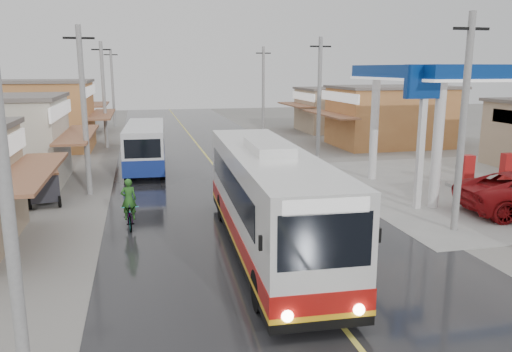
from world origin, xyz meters
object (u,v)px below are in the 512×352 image
object	(u,v)px
coach_bus	(268,200)
second_bus	(146,146)
cyclist	(129,211)
tricycle_near	(43,185)

from	to	relation	value
coach_bus	second_bus	world-z (taller)	coach_bus
second_bus	cyclist	world-z (taller)	second_bus
second_bus	cyclist	size ratio (longest dim) A/B	4.20
cyclist	tricycle_near	xyz separation A→B (m)	(-3.82, 4.37, 0.25)
cyclist	tricycle_near	size ratio (longest dim) A/B	0.93
tricycle_near	coach_bus	bearing A→B (deg)	-56.40
cyclist	tricycle_near	world-z (taller)	cyclist
second_bus	tricycle_near	world-z (taller)	second_bus
tricycle_near	cyclist	bearing A→B (deg)	-61.59
second_bus	cyclist	bearing A→B (deg)	-91.34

